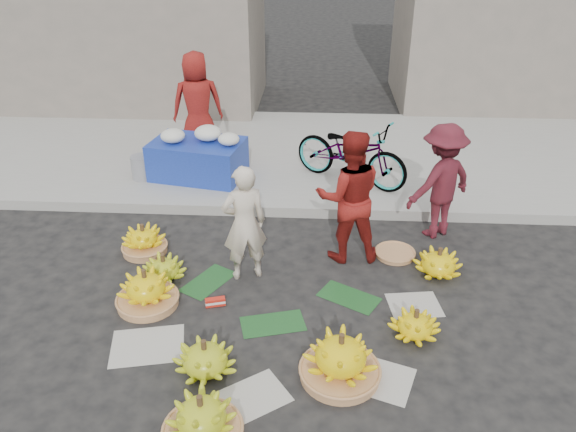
# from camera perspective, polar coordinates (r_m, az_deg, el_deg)

# --- Properties ---
(ground) EXTENTS (80.00, 80.00, 0.00)m
(ground) POSITION_cam_1_polar(r_m,az_deg,el_deg) (6.04, -0.43, -9.74)
(ground) COLOR black
(ground) RESTS_ON ground
(curb) EXTENTS (40.00, 0.25, 0.15)m
(curb) POSITION_cam_1_polar(r_m,az_deg,el_deg) (7.84, 0.60, 0.73)
(curb) COLOR gray
(curb) RESTS_ON ground
(sidewalk) EXTENTS (40.00, 4.00, 0.12)m
(sidewalk) POSITION_cam_1_polar(r_m,az_deg,el_deg) (9.75, 1.21, 6.44)
(sidewalk) COLOR gray
(sidewalk) RESTS_ON ground
(building_left) EXTENTS (6.00, 3.00, 4.00)m
(building_left) POSITION_cam_1_polar(r_m,az_deg,el_deg) (12.80, -17.49, 19.62)
(building_left) COLOR gray
(building_left) RESTS_ON sidewalk
(newspaper_scatter) EXTENTS (3.20, 1.80, 0.00)m
(newspaper_scatter) POSITION_cam_1_polar(r_m,az_deg,el_deg) (5.43, -0.99, -14.96)
(newspaper_scatter) COLOR beige
(newspaper_scatter) RESTS_ON ground
(banana_leaves) EXTENTS (2.00, 1.00, 0.00)m
(banana_leaves) POSITION_cam_1_polar(r_m,az_deg,el_deg) (6.20, -1.24, -8.53)
(banana_leaves) COLOR #17471F
(banana_leaves) RESTS_ON ground
(banana_bunch_0) EXTENTS (0.69, 0.69, 0.45)m
(banana_bunch_0) POSITION_cam_1_polar(r_m,az_deg,el_deg) (6.21, -14.21, -7.30)
(banana_bunch_0) COLOR #B2774A
(banana_bunch_0) RESTS_ON ground
(banana_bunch_1) EXTENTS (0.68, 0.68, 0.36)m
(banana_bunch_1) POSITION_cam_1_polar(r_m,az_deg,el_deg) (5.33, -8.44, -14.10)
(banana_bunch_1) COLOR #98B419
(banana_bunch_1) RESTS_ON ground
(banana_bunch_2) EXTENTS (0.68, 0.68, 0.44)m
(banana_bunch_2) POSITION_cam_1_polar(r_m,az_deg,el_deg) (4.80, -8.76, -19.77)
(banana_bunch_2) COLOR #B2774A
(banana_bunch_2) RESTS_ON ground
(banana_bunch_3) EXTENTS (0.83, 0.83, 0.49)m
(banana_bunch_3) POSITION_cam_1_polar(r_m,az_deg,el_deg) (5.21, 5.36, -14.21)
(banana_bunch_3) COLOR #B2774A
(banana_bunch_3) RESTS_ON ground
(banana_bunch_4) EXTENTS (0.60, 0.60, 0.31)m
(banana_bunch_4) POSITION_cam_1_polar(r_m,az_deg,el_deg) (5.81, 12.80, -10.70)
(banana_bunch_4) COLOR yellow
(banana_bunch_4) RESTS_ON ground
(banana_bunch_5) EXTENTS (0.57, 0.57, 0.35)m
(banana_bunch_5) POSITION_cam_1_polar(r_m,az_deg,el_deg) (6.76, 15.05, -4.59)
(banana_bunch_5) COLOR yellow
(banana_bunch_5) RESTS_ON ground
(banana_bunch_6) EXTENTS (0.54, 0.54, 0.31)m
(banana_bunch_6) POSITION_cam_1_polar(r_m,az_deg,el_deg) (6.63, -12.50, -5.19)
(banana_bunch_6) COLOR #98B419
(banana_bunch_6) RESTS_ON ground
(banana_bunch_7) EXTENTS (0.58, 0.58, 0.39)m
(banana_bunch_7) POSITION_cam_1_polar(r_m,az_deg,el_deg) (7.15, -14.44, -2.45)
(banana_bunch_7) COLOR #B2774A
(banana_bunch_7) RESTS_ON ground
(basket_spare) EXTENTS (0.57, 0.57, 0.05)m
(basket_spare) POSITION_cam_1_polar(r_m,az_deg,el_deg) (7.05, 10.81, -3.77)
(basket_spare) COLOR #B2774A
(basket_spare) RESTS_ON ground
(incense_stack) EXTENTS (0.22, 0.12, 0.09)m
(incense_stack) POSITION_cam_1_polar(r_m,az_deg,el_deg) (6.14, -7.40, -8.66)
(incense_stack) COLOR red
(incense_stack) RESTS_ON ground
(vendor_cream) EXTENTS (0.59, 0.49, 1.39)m
(vendor_cream) POSITION_cam_1_polar(r_m,az_deg,el_deg) (6.24, -4.45, -0.77)
(vendor_cream) COLOR beige
(vendor_cream) RESTS_ON ground
(vendor_red) EXTENTS (0.85, 0.70, 1.63)m
(vendor_red) POSITION_cam_1_polar(r_m,az_deg,el_deg) (6.57, 6.22, 1.95)
(vendor_red) COLOR maroon
(vendor_red) RESTS_ON ground
(man_striped) EXTENTS (1.12, 1.00, 1.50)m
(man_striped) POSITION_cam_1_polar(r_m,az_deg,el_deg) (7.31, 15.27, 3.41)
(man_striped) COLOR maroon
(man_striped) RESTS_ON ground
(flower_table) EXTENTS (1.50, 1.10, 0.79)m
(flower_table) POSITION_cam_1_polar(r_m,az_deg,el_deg) (8.70, -9.09, 5.99)
(flower_table) COLOR #172F9B
(flower_table) RESTS_ON sidewalk
(grey_bucket) EXTENTS (0.32, 0.32, 0.36)m
(grey_bucket) POSITION_cam_1_polar(r_m,az_deg,el_deg) (8.86, -14.61, 4.81)
(grey_bucket) COLOR gray
(grey_bucket) RESTS_ON sidewalk
(flower_vendor) EXTENTS (0.94, 0.74, 1.69)m
(flower_vendor) POSITION_cam_1_polar(r_m,az_deg,el_deg) (9.46, -9.17, 11.20)
(flower_vendor) COLOR maroon
(flower_vendor) RESTS_ON sidewalk
(bicycle) EXTENTS (1.46, 1.89, 0.96)m
(bicycle) POSITION_cam_1_polar(r_m,az_deg,el_deg) (8.41, 6.42, 6.48)
(bicycle) COLOR gray
(bicycle) RESTS_ON sidewalk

